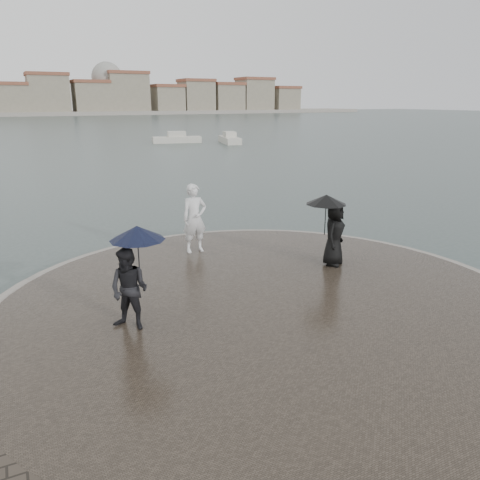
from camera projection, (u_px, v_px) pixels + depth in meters
ground at (373, 400)px, 7.62m from camera, size 400.00×400.00×0.00m
kerb_ring at (266, 309)px, 10.56m from camera, size 12.50×12.50×0.32m
quay_tip at (266, 308)px, 10.55m from camera, size 11.90×11.90×0.36m
statue at (195, 218)px, 13.68m from camera, size 0.74×0.49×2.03m
visitor_left at (131, 273)px, 9.01m from camera, size 1.29×1.14×2.04m
visitor_right at (332, 225)px, 12.54m from camera, size 1.30×1.12×1.95m
boats at (118, 148)px, 44.37m from camera, size 37.69×20.81×1.50m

